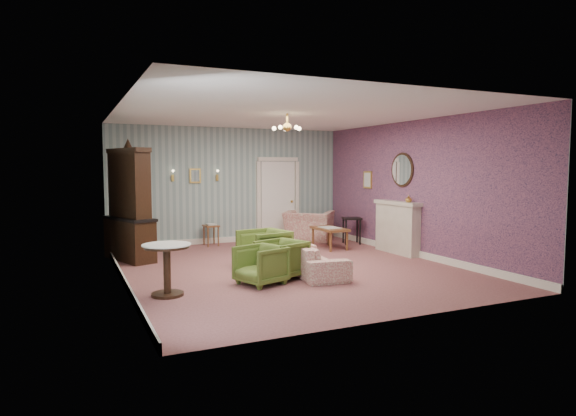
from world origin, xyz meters
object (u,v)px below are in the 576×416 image
dresser (129,201)px  fireplace (397,227)px  olive_chair_a (261,263)px  olive_chair_c (264,247)px  pedestal_table (167,270)px  olive_chair_b (282,257)px  sofa_chintz (312,253)px  wingback_chair (309,221)px  side_table_black (352,231)px  coffee_table (330,238)px

dresser → fireplace: dresser is taller
olive_chair_a → fireplace: size_ratio=0.50×
olive_chair_c → dresser: dresser is taller
fireplace → pedestal_table: fireplace is taller
olive_chair_a → olive_chair_b: (0.49, 0.27, 0.01)m
olive_chair_b → olive_chair_c: 0.84m
sofa_chintz → pedestal_table: 2.71m
wingback_chair → fireplace: bearing=150.8°
olive_chair_b → olive_chair_c: bearing=158.8°
olive_chair_a → dresser: 3.62m
olive_chair_c → side_table_black: size_ratio=1.24×
olive_chair_c → sofa_chintz: size_ratio=0.44×
olive_chair_b → pedestal_table: (-2.01, -0.35, 0.03)m
wingback_chair → dresser: 4.73m
pedestal_table → side_table_black: bearing=31.2°
side_table_black → sofa_chintz: bearing=-133.2°
fireplace → pedestal_table: bearing=-163.8°
wingback_chair → side_table_black: 1.21m
olive_chair_a → wingback_chair: wingback_chair is taller
olive_chair_b → sofa_chintz: bearing=80.8°
fireplace → coffee_table: (-1.05, 1.17, -0.33)m
olive_chair_c → dresser: size_ratio=0.34×
wingback_chair → pedestal_table: 6.02m
wingback_chair → pedestal_table: bearing=83.6°
wingback_chair → side_table_black: bearing=166.7°
dresser → pedestal_table: dresser is taller
sofa_chintz → pedestal_table: (-2.67, -0.49, 0.02)m
olive_chair_b → olive_chair_a: bearing=-81.8°
olive_chair_b → pedestal_table: size_ratio=0.93×
olive_chair_b → wingback_chair: 4.44m
olive_chair_c → fireplace: 3.34m
olive_chair_a → sofa_chintz: size_ratio=0.37×
olive_chair_b → fireplace: (3.33, 1.20, 0.22)m
coffee_table → pedestal_table: pedestal_table is taller
olive_chair_a → fireplace: bearing=91.8°
olive_chair_a → wingback_chair: size_ratio=0.60×
fireplace → olive_chair_b: bearing=-160.2°
dresser → sofa_chintz: bearing=-63.1°
sofa_chintz → pedestal_table: bearing=107.5°
sofa_chintz → dresser: (-2.83, 2.68, 0.85)m
olive_chair_c → side_table_black: (3.11, 1.91, -0.08)m
olive_chair_b → wingback_chair: bearing=126.5°
olive_chair_a → coffee_table: bearing=114.4°
olive_chair_a → fireplace: fireplace is taller
pedestal_table → sofa_chintz: bearing=10.3°
wingback_chair → pedestal_table: (-4.42, -4.08, -0.12)m
dresser → side_table_black: bearing=-20.3°
olive_chair_a → side_table_black: 4.70m
olive_chair_a → sofa_chintz: sofa_chintz is taller
olive_chair_a → dresser: bearing=-170.5°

